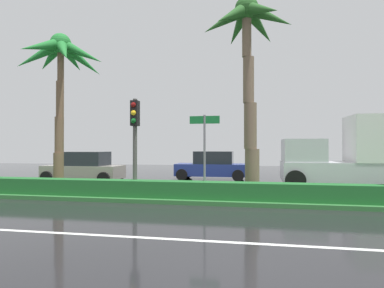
{
  "coord_description": "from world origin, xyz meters",
  "views": [
    {
      "loc": [
        0.18,
        -4.74,
        1.98
      ],
      "look_at": [
        -2.53,
        9.56,
        2.12
      ],
      "focal_mm": 30.22,
      "sensor_mm": 36.0,
      "label": 1
    }
  ],
  "objects_px": {
    "box_truck_lead": "(353,156)",
    "car_in_traffic_leading": "(84,168)",
    "traffic_signal_median_left": "(135,129)",
    "street_name_sign": "(205,144)",
    "palm_tree_mid_left": "(61,63)",
    "palm_tree_centre_left": "(248,44)",
    "car_in_traffic_second": "(212,166)"
  },
  "relations": [
    {
      "from": "box_truck_lead",
      "to": "car_in_traffic_leading",
      "type": "bearing_deg",
      "value": 0.03
    },
    {
      "from": "traffic_signal_median_left",
      "to": "box_truck_lead",
      "type": "relative_size",
      "value": 0.57
    },
    {
      "from": "street_name_sign",
      "to": "car_in_traffic_leading",
      "type": "relative_size",
      "value": 0.7
    },
    {
      "from": "box_truck_lead",
      "to": "palm_tree_mid_left",
      "type": "bearing_deg",
      "value": 15.59
    },
    {
      "from": "palm_tree_centre_left",
      "to": "street_name_sign",
      "type": "xyz_separation_m",
      "value": [
        -1.55,
        -0.85,
        -3.85
      ]
    },
    {
      "from": "car_in_traffic_second",
      "to": "box_truck_lead",
      "type": "bearing_deg",
      "value": 157.04
    },
    {
      "from": "palm_tree_mid_left",
      "to": "box_truck_lead",
      "type": "bearing_deg",
      "value": 15.59
    },
    {
      "from": "traffic_signal_median_left",
      "to": "street_name_sign",
      "type": "xyz_separation_m",
      "value": [
        2.68,
        -0.01,
        -0.59
      ]
    },
    {
      "from": "street_name_sign",
      "to": "car_in_traffic_second",
      "type": "xyz_separation_m",
      "value": [
        -0.72,
        7.96,
        -1.25
      ]
    },
    {
      "from": "car_in_traffic_leading",
      "to": "car_in_traffic_second",
      "type": "distance_m",
      "value": 7.43
    },
    {
      "from": "box_truck_lead",
      "to": "traffic_signal_median_left",
      "type": "bearing_deg",
      "value": 28.49
    },
    {
      "from": "palm_tree_centre_left",
      "to": "traffic_signal_median_left",
      "type": "relative_size",
      "value": 2.07
    },
    {
      "from": "car_in_traffic_leading",
      "to": "box_truck_lead",
      "type": "height_order",
      "value": "box_truck_lead"
    },
    {
      "from": "car_in_traffic_leading",
      "to": "street_name_sign",
      "type": "bearing_deg",
      "value": 146.69
    },
    {
      "from": "palm_tree_centre_left",
      "to": "box_truck_lead",
      "type": "xyz_separation_m",
      "value": [
        4.86,
        4.08,
        -4.38
      ]
    },
    {
      "from": "box_truck_lead",
      "to": "street_name_sign",
      "type": "bearing_deg",
      "value": 37.61
    },
    {
      "from": "street_name_sign",
      "to": "car_in_traffic_leading",
      "type": "height_order",
      "value": "street_name_sign"
    },
    {
      "from": "traffic_signal_median_left",
      "to": "car_in_traffic_second",
      "type": "xyz_separation_m",
      "value": [
        1.96,
        7.95,
        -1.85
      ]
    },
    {
      "from": "traffic_signal_median_left",
      "to": "box_truck_lead",
      "type": "height_order",
      "value": "traffic_signal_median_left"
    },
    {
      "from": "palm_tree_centre_left",
      "to": "car_in_traffic_leading",
      "type": "distance_m",
      "value": 11.17
    },
    {
      "from": "street_name_sign",
      "to": "box_truck_lead",
      "type": "bearing_deg",
      "value": 37.61
    },
    {
      "from": "traffic_signal_median_left",
      "to": "palm_tree_centre_left",
      "type": "bearing_deg",
      "value": 11.35
    },
    {
      "from": "palm_tree_centre_left",
      "to": "box_truck_lead",
      "type": "height_order",
      "value": "palm_tree_centre_left"
    },
    {
      "from": "car_in_traffic_leading",
      "to": "traffic_signal_median_left",
      "type": "bearing_deg",
      "value": 134.44
    },
    {
      "from": "traffic_signal_median_left",
      "to": "car_in_traffic_leading",
      "type": "distance_m",
      "value": 7.14
    },
    {
      "from": "palm_tree_mid_left",
      "to": "traffic_signal_median_left",
      "type": "relative_size",
      "value": 1.87
    },
    {
      "from": "palm_tree_centre_left",
      "to": "car_in_traffic_leading",
      "type": "relative_size",
      "value": 1.76
    },
    {
      "from": "box_truck_lead",
      "to": "palm_tree_centre_left",
      "type": "bearing_deg",
      "value": 40.05
    },
    {
      "from": "palm_tree_mid_left",
      "to": "car_in_traffic_leading",
      "type": "xyz_separation_m",
      "value": [
        -0.9,
        3.63,
        -4.87
      ]
    },
    {
      "from": "palm_tree_mid_left",
      "to": "car_in_traffic_leading",
      "type": "distance_m",
      "value": 6.14
    },
    {
      "from": "palm_tree_mid_left",
      "to": "box_truck_lead",
      "type": "xyz_separation_m",
      "value": [
        13.02,
        3.63,
        -4.15
      ]
    },
    {
      "from": "palm_tree_centre_left",
      "to": "street_name_sign",
      "type": "distance_m",
      "value": 4.24
    }
  ]
}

